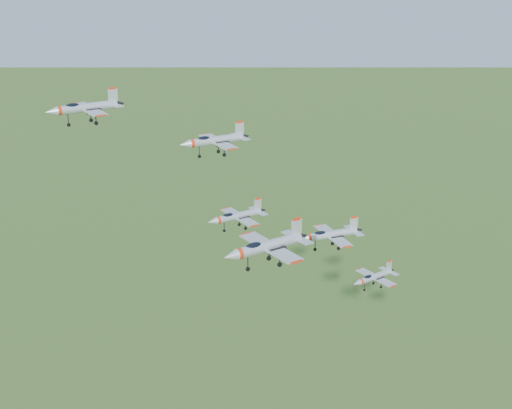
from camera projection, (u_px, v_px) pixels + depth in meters
jet_lead at (85, 108)px, 111.85m from camera, size 13.05×10.76×3.49m
jet_left_high at (214, 140)px, 109.22m from camera, size 11.96×9.95×3.19m
jet_right_high at (266, 246)px, 88.80m from camera, size 12.94×10.61×3.47m
jet_left_low at (237, 216)px, 124.74m from camera, size 11.95×9.84×3.20m
jet_right_low at (330, 234)px, 114.46m from camera, size 11.78×9.94×3.17m
jet_trail at (374, 277)px, 130.77m from camera, size 10.69×8.80×2.86m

